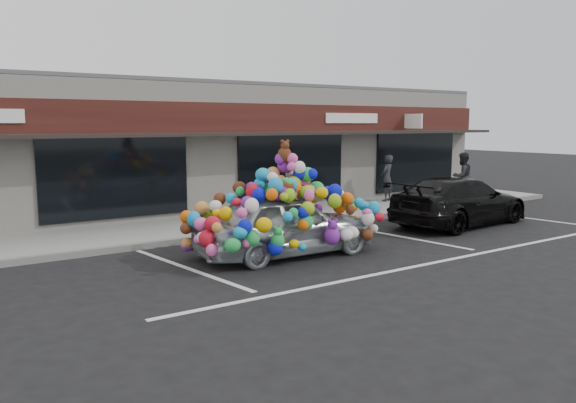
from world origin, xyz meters
TOP-DOWN VIEW (x-y plane):
  - ground at (0.00, 0.00)m, footprint 90.00×90.00m
  - shop_building at (0.00, 8.44)m, footprint 24.00×7.20m
  - sidewalk at (0.00, 4.00)m, footprint 26.00×3.00m
  - kerb at (0.00, 2.50)m, footprint 26.00×0.18m
  - parking_stripe_left at (-3.20, 0.20)m, footprint 0.73×4.37m
  - parking_stripe_mid at (2.80, 0.20)m, footprint 0.73×4.37m
  - parking_stripe_right at (8.20, 0.20)m, footprint 0.73×4.37m
  - lane_line at (2.00, -2.30)m, footprint 14.00×0.12m
  - toy_car at (-0.90, 0.05)m, footprint 3.03×4.52m
  - black_sedan at (5.46, 0.38)m, footprint 2.45×5.06m
  - pedestrian_a at (6.56, 4.56)m, footprint 0.72×0.61m
  - pedestrian_b at (9.03, 3.19)m, footprint 0.91×0.74m

SIDE VIEW (x-z plane):
  - ground at x=0.00m, z-range 0.00..0.00m
  - parking_stripe_left at x=-3.20m, z-range 0.00..0.01m
  - parking_stripe_mid at x=2.80m, z-range 0.00..0.01m
  - parking_stripe_right at x=8.20m, z-range 0.00..0.01m
  - lane_line at x=2.00m, z-range 0.00..0.01m
  - sidewalk at x=0.00m, z-range 0.00..0.15m
  - kerb at x=0.00m, z-range -0.01..0.15m
  - black_sedan at x=5.46m, z-range 0.00..1.42m
  - toy_car at x=-0.90m, z-range -0.42..2.18m
  - pedestrian_a at x=6.56m, z-range 0.15..1.84m
  - pedestrian_b at x=9.03m, z-range 0.15..1.91m
  - shop_building at x=0.00m, z-range 0.01..4.32m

